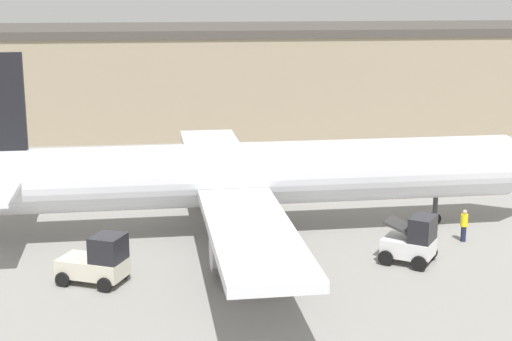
{
  "coord_description": "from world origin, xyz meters",
  "views": [
    {
      "loc": [
        -4.9,
        -42.01,
        13.78
      ],
      "look_at": [
        0.0,
        0.0,
        3.6
      ],
      "focal_mm": 55.0,
      "sensor_mm": 36.0,
      "label": 1
    }
  ],
  "objects_px": {
    "belt_loader_truck": "(413,241)",
    "pushback_tug": "(263,263)",
    "airplane": "(240,176)",
    "ground_crew_worker": "(464,225)",
    "baggage_tug": "(98,261)"
  },
  "relations": [
    {
      "from": "ground_crew_worker",
      "to": "pushback_tug",
      "type": "relative_size",
      "value": 0.62
    },
    {
      "from": "airplane",
      "to": "baggage_tug",
      "type": "bearing_deg",
      "value": -139.12
    },
    {
      "from": "airplane",
      "to": "pushback_tug",
      "type": "relative_size",
      "value": 12.47
    },
    {
      "from": "pushback_tug",
      "to": "belt_loader_truck",
      "type": "bearing_deg",
      "value": -10.34
    },
    {
      "from": "airplane",
      "to": "baggage_tug",
      "type": "relative_size",
      "value": 10.19
    },
    {
      "from": "belt_loader_truck",
      "to": "baggage_tug",
      "type": "bearing_deg",
      "value": -141.81
    },
    {
      "from": "baggage_tug",
      "to": "pushback_tug",
      "type": "height_order",
      "value": "pushback_tug"
    },
    {
      "from": "pushback_tug",
      "to": "ground_crew_worker",
      "type": "bearing_deg",
      "value": -1.79
    },
    {
      "from": "belt_loader_truck",
      "to": "pushback_tug",
      "type": "relative_size",
      "value": 1.12
    },
    {
      "from": "ground_crew_worker",
      "to": "baggage_tug",
      "type": "height_order",
      "value": "baggage_tug"
    },
    {
      "from": "ground_crew_worker",
      "to": "pushback_tug",
      "type": "xyz_separation_m",
      "value": [
        -11.65,
        -5.02,
        0.14
      ]
    },
    {
      "from": "baggage_tug",
      "to": "ground_crew_worker",
      "type": "bearing_deg",
      "value": 36.42
    },
    {
      "from": "airplane",
      "to": "ground_crew_worker",
      "type": "distance_m",
      "value": 12.52
    },
    {
      "from": "baggage_tug",
      "to": "belt_loader_truck",
      "type": "height_order",
      "value": "belt_loader_truck"
    },
    {
      "from": "baggage_tug",
      "to": "belt_loader_truck",
      "type": "relative_size",
      "value": 1.09
    }
  ]
}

